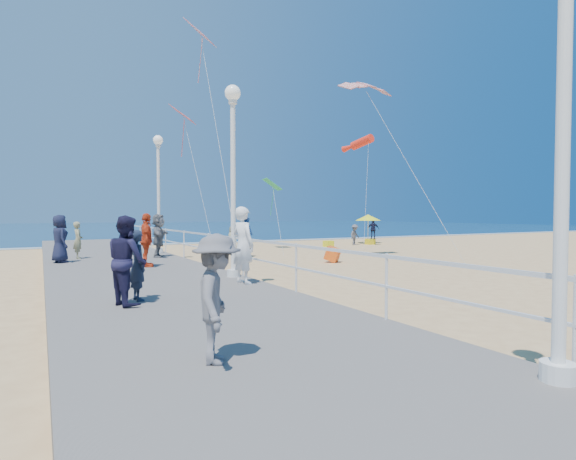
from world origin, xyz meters
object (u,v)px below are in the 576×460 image
lamp_post_near (564,66)px  lamp_post_far (158,181)px  spectator_5 (159,235)px  beach_umbrella (368,218)px  beach_walker_a (355,235)px  woman_holding_toddler (243,245)px  beach_walker_c (232,238)px  spectator_6 (78,240)px  beach_chair_right (370,242)px  lamp_post_mid (233,160)px  beach_chair_left (328,244)px  spectator_3 (147,240)px  toddler_held (246,233)px  spectator_2 (217,298)px  spectator_0 (138,265)px  box_kite (333,256)px  beach_walker_b (373,229)px  spectator_7 (127,260)px  spectator_4 (60,239)px

lamp_post_near → lamp_post_far: (0.00, 18.00, 0.00)m
spectator_5 → beach_umbrella: (17.15, 7.77, 0.63)m
beach_walker_a → woman_holding_toddler: bearing=-157.0°
beach_walker_c → beach_umbrella: (11.03, 0.56, 1.19)m
spectator_6 → beach_chair_right: size_ratio=2.65×
lamp_post_mid → spectator_5: lamp_post_mid is taller
beach_chair_left → spectator_3: bearing=-145.4°
beach_chair_left → toddler_held: bearing=-130.6°
spectator_2 → lamp_post_far: bearing=12.8°
spectator_2 → beach_umbrella: beach_umbrella is taller
spectator_0 → beach_chair_right: spectator_0 is taller
spectator_2 → lamp_post_mid: bearing=-0.2°
beach_walker_a → box_kite: 11.74m
spectator_2 → spectator_3: bearing=16.3°
beach_walker_b → lamp_post_far: bearing=58.7°
spectator_7 → spectator_4: bearing=-8.6°
lamp_post_near → woman_holding_toddler: 8.06m
spectator_3 → box_kite: size_ratio=2.97×
spectator_2 → spectator_5: bearing=13.2°
lamp_post_far → woman_holding_toddler: bearing=-91.4°
lamp_post_mid → spectator_3: bearing=114.6°
spectator_3 → beach_umbrella: 21.39m
beach_walker_a → box_kite: (-7.87, -8.70, -0.42)m
beach_walker_c → box_kite: 9.35m
lamp_post_mid → spectator_2: bearing=-113.5°
woman_holding_toddler → beach_umbrella: bearing=-61.6°
spectator_6 → spectator_7: bearing=178.4°
beach_umbrella → spectator_4: bearing=-158.4°
lamp_post_near → spectator_4: lamp_post_near is taller
woman_holding_toddler → spectator_6: bearing=4.4°
lamp_post_near → spectator_5: bearing=91.8°
lamp_post_mid → spectator_4: bearing=122.6°
toddler_held → spectator_7: size_ratio=0.48×
spectator_6 → lamp_post_far: bearing=-72.9°
spectator_2 → beach_chair_left: bearing=-13.8°
lamp_post_far → woman_holding_toddler: 10.53m
spectator_3 → spectator_4: (-2.48, 2.86, -0.03)m
spectator_4 → lamp_post_mid: bearing=-161.1°
spectator_5 → lamp_post_mid: bearing=-151.9°
spectator_3 → beach_walker_c: size_ratio=1.25×
spectator_4 → lamp_post_far: bearing=-71.9°
box_kite → spectator_7: bearing=176.8°
lamp_post_far → spectator_2: bearing=-100.5°
spectator_3 → spectator_5: (1.14, 3.30, -0.01)m
spectator_6 → beach_umbrella: bearing=-73.6°
woman_holding_toddler → spectator_7: woman_holding_toddler is taller
spectator_7 → beach_walker_a: size_ratio=1.20×
spectator_6 → box_kite: spectator_6 is taller
lamp_post_mid → beach_chair_left: size_ratio=9.67×
spectator_7 → beach_walker_b: (23.95, 21.57, -0.40)m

